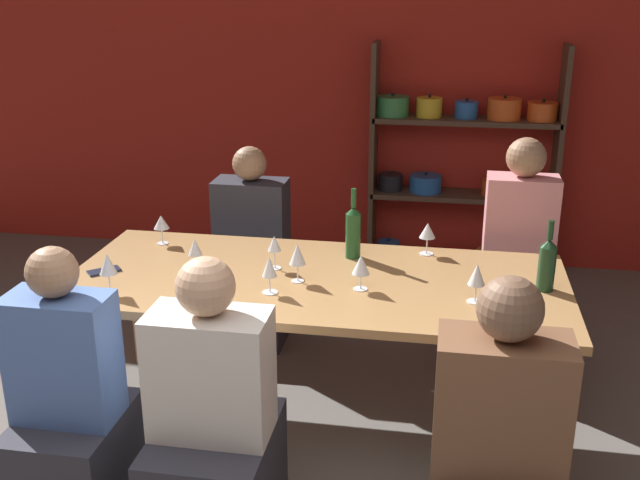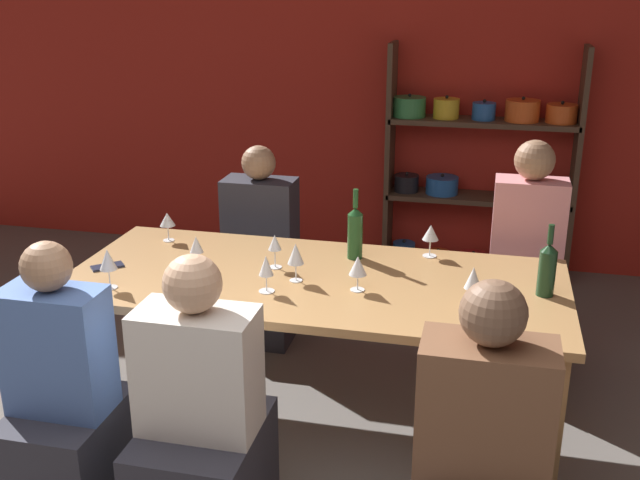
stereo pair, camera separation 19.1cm
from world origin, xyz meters
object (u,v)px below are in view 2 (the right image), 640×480
(wine_bottle_dark, at_px, (547,268))
(wine_glass_red_a, at_px, (358,267))
(wine_glass_red_c, at_px, (108,261))
(person_near_c, at_px, (65,413))
(dining_table, at_px, (315,294))
(wine_bottle_green, at_px, (355,232))
(wine_glass_red_b, at_px, (167,220))
(cell_phone, at_px, (107,266))
(person_far_b, at_px, (262,268))
(person_far_a, at_px, (522,287))
(wine_glass_white_a, at_px, (473,279))
(shelf_unit, at_px, (481,182))
(wine_glass_red_f, at_px, (431,234))
(wine_glass_white_b, at_px, (275,244))
(wine_glass_empty_a, at_px, (196,246))
(wine_glass_red_d, at_px, (296,255))
(person_near_b, at_px, (479,477))
(person_near_a, at_px, (202,436))
(wine_glass_red_e, at_px, (266,267))

(wine_bottle_dark, xyz_separation_m, wine_glass_red_a, (-0.81, -0.14, -0.01))
(wine_glass_red_c, bearing_deg, person_near_c, -87.29)
(dining_table, distance_m, wine_bottle_green, 0.39)
(wine_bottle_green, height_order, wine_glass_red_b, wine_bottle_green)
(wine_bottle_green, bearing_deg, cell_phone, -160.71)
(person_far_b, bearing_deg, person_far_a, 176.44)
(dining_table, bearing_deg, wine_bottle_green, 65.75)
(wine_glass_white_a, bearing_deg, shelf_unit, 90.59)
(dining_table, xyz_separation_m, wine_glass_red_f, (0.49, 0.40, 0.20))
(wine_glass_white_a, height_order, wine_glass_white_b, wine_glass_white_a)
(wine_glass_red_f, bearing_deg, wine_bottle_dark, -34.48)
(wine_glass_red_b, height_order, wine_glass_empty_a, wine_glass_empty_a)
(wine_glass_white_b, bearing_deg, wine_glass_empty_a, -167.57)
(wine_glass_red_d, relative_size, person_far_a, 0.14)
(dining_table, xyz_separation_m, wine_glass_red_b, (-0.87, 0.32, 0.20))
(wine_glass_red_a, bearing_deg, wine_glass_red_f, 61.53)
(wine_glass_red_a, relative_size, person_near_c, 0.14)
(wine_glass_red_b, xyz_separation_m, person_near_b, (1.68, -1.17, -0.46))
(wine_bottle_green, height_order, person_near_a, person_near_a)
(wine_glass_red_b, bearing_deg, person_far_b, 59.62)
(wine_glass_red_b, relative_size, person_near_a, 0.13)
(person_near_a, bearing_deg, person_near_c, 177.86)
(wine_bottle_green, distance_m, wine_glass_red_a, 0.41)
(wine_glass_red_b, xyz_separation_m, wine_glass_red_f, (1.37, 0.08, 0.01))
(wine_bottle_green, relative_size, wine_glass_red_f, 2.16)
(wine_bottle_dark, xyz_separation_m, person_near_a, (-1.28, -0.87, -0.47))
(wine_glass_empty_a, xyz_separation_m, cell_phone, (-0.42, -0.10, -0.10))
(cell_phone, bearing_deg, wine_bottle_dark, 3.86)
(person_near_c, bearing_deg, wine_glass_red_d, 44.56)
(wine_glass_red_d, distance_m, wine_glass_white_a, 0.80)
(wine_bottle_green, bearing_deg, wine_glass_red_f, 16.71)
(wine_bottle_dark, relative_size, person_near_c, 0.28)
(shelf_unit, distance_m, wine_glass_red_d, 2.40)
(wine_glass_white_a, relative_size, wine_glass_white_b, 1.05)
(person_near_b, bearing_deg, wine_glass_red_a, 127.82)
(wine_bottle_green, distance_m, person_near_a, 1.29)
(wine_glass_red_a, bearing_deg, wine_bottle_green, 102.38)
(wine_glass_red_a, relative_size, person_far_b, 0.14)
(person_far_b, bearing_deg, person_near_a, 99.82)
(person_far_a, bearing_deg, wine_glass_red_b, 14.13)
(wine_glass_white_a, bearing_deg, wine_bottle_dark, 31.36)
(wine_glass_red_c, relative_size, person_near_c, 0.16)
(person_far_a, bearing_deg, wine_glass_red_c, 31.24)
(wine_bottle_green, bearing_deg, person_far_b, 139.02)
(wine_glass_red_e, bearing_deg, person_near_a, -96.98)
(wine_glass_red_b, height_order, person_near_a, person_near_a)
(person_near_c, bearing_deg, wine_glass_white_b, 54.91)
(wine_glass_red_b, bearing_deg, wine_glass_red_a, -21.21)
(wine_glass_red_f, distance_m, person_near_b, 1.37)
(wine_glass_red_d, relative_size, cell_phone, 1.15)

